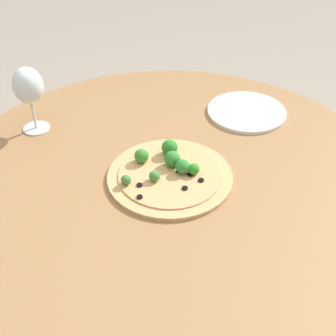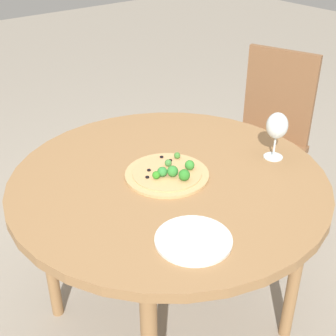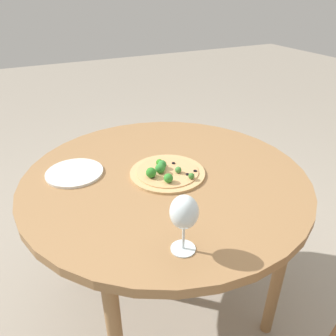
% 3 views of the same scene
% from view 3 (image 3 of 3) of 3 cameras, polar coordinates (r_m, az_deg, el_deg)
% --- Properties ---
extents(ground_plane, '(12.00, 12.00, 0.00)m').
position_cam_3_polar(ground_plane, '(1.82, -0.37, -21.93)').
color(ground_plane, gray).
extents(dining_table, '(1.14, 1.14, 0.75)m').
position_cam_3_polar(dining_table, '(1.35, -0.46, -3.62)').
color(dining_table, olive).
rests_on(dining_table, ground_plane).
extents(pizza, '(0.30, 0.30, 0.05)m').
position_cam_3_polar(pizza, '(1.31, -0.19, -0.79)').
color(pizza, tan).
rests_on(pizza, dining_table).
extents(wine_glass, '(0.08, 0.08, 0.19)m').
position_cam_3_polar(wine_glass, '(0.90, 2.83, -7.91)').
color(wine_glass, silver).
rests_on(wine_glass, dining_table).
extents(plate_near, '(0.23, 0.23, 0.01)m').
position_cam_3_polar(plate_near, '(1.37, -15.97, -0.78)').
color(plate_near, silver).
rests_on(plate_near, dining_table).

